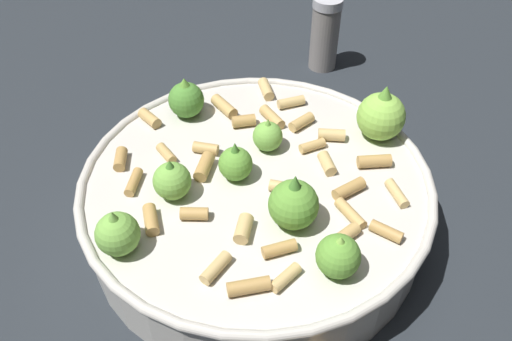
% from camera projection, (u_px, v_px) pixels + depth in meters
% --- Properties ---
extents(ground_plane, '(2.40, 2.40, 0.00)m').
position_uv_depth(ground_plane, '(256.00, 222.00, 0.52)').
color(ground_plane, '#23282D').
extents(cooking_pan, '(0.33, 0.33, 0.12)m').
position_uv_depth(cooking_pan, '(257.00, 196.00, 0.50)').
color(cooking_pan, beige).
rests_on(cooking_pan, ground).
extents(pepper_shaker, '(0.04, 0.04, 0.10)m').
position_uv_depth(pepper_shaker, '(325.00, 33.00, 0.70)').
color(pepper_shaker, gray).
rests_on(pepper_shaker, ground).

